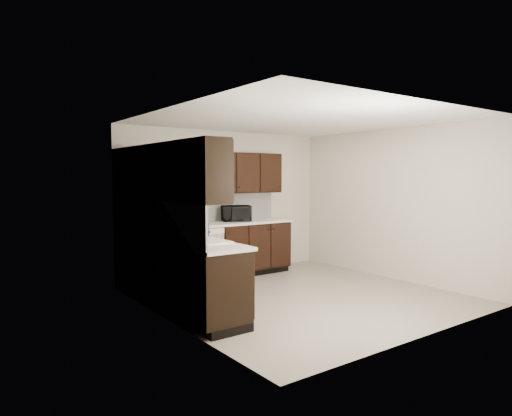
{
  "coord_description": "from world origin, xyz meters",
  "views": [
    {
      "loc": [
        -4.28,
        -4.8,
        1.71
      ],
      "look_at": [
        -0.35,
        0.6,
        1.25
      ],
      "focal_mm": 32.0,
      "sensor_mm": 36.0,
      "label": 1
    }
  ],
  "objects_px": {
    "toaster_oven": "(137,222)",
    "sink": "(196,246)",
    "microwave": "(236,213)",
    "storage_bin": "(154,224)",
    "blue_pitcher": "(200,231)"
  },
  "relations": [
    {
      "from": "toaster_oven",
      "to": "sink",
      "type": "bearing_deg",
      "value": -68.01
    },
    {
      "from": "sink",
      "to": "microwave",
      "type": "distance_m",
      "value": 2.47
    },
    {
      "from": "microwave",
      "to": "storage_bin",
      "type": "bearing_deg",
      "value": -143.47
    },
    {
      "from": "microwave",
      "to": "toaster_oven",
      "type": "distance_m",
      "value": 1.8
    },
    {
      "from": "toaster_oven",
      "to": "blue_pitcher",
      "type": "xyz_separation_m",
      "value": [
        0.05,
        -1.81,
        0.03
      ]
    },
    {
      "from": "blue_pitcher",
      "to": "storage_bin",
      "type": "bearing_deg",
      "value": 65.53
    },
    {
      "from": "sink",
      "to": "storage_bin",
      "type": "bearing_deg",
      "value": 87.98
    },
    {
      "from": "sink",
      "to": "blue_pitcher",
      "type": "height_order",
      "value": "sink"
    },
    {
      "from": "sink",
      "to": "blue_pitcher",
      "type": "bearing_deg",
      "value": -98.25
    },
    {
      "from": "storage_bin",
      "to": "toaster_oven",
      "type": "bearing_deg",
      "value": 108.97
    },
    {
      "from": "sink",
      "to": "storage_bin",
      "type": "distance_m",
      "value": 1.37
    },
    {
      "from": "toaster_oven",
      "to": "blue_pitcher",
      "type": "relative_size",
      "value": 1.23
    },
    {
      "from": "microwave",
      "to": "storage_bin",
      "type": "distance_m",
      "value": 1.73
    },
    {
      "from": "microwave",
      "to": "toaster_oven",
      "type": "bearing_deg",
      "value": -154.95
    },
    {
      "from": "microwave",
      "to": "blue_pitcher",
      "type": "xyz_separation_m",
      "value": [
        -1.74,
        -1.86,
        -0.01
      ]
    }
  ]
}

